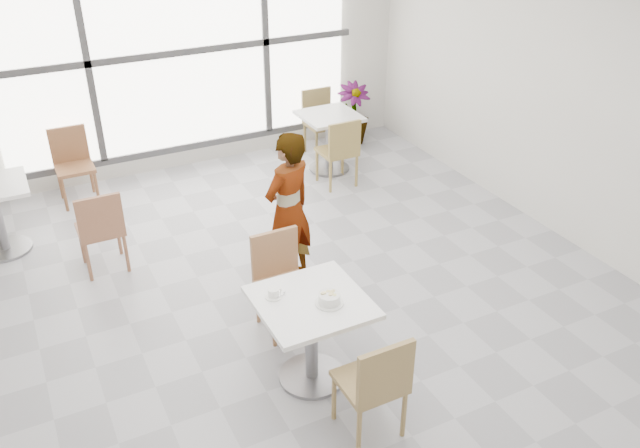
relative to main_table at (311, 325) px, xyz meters
name	(u,v)px	position (x,y,z in m)	size (l,w,h in m)	color
floor	(305,304)	(0.37, 0.89, -0.52)	(7.00, 7.00, 0.00)	#9E9EA5
wall_back	(179,51)	(0.37, 4.39, 0.98)	(6.00, 6.00, 0.00)	silver
wall_right	(578,98)	(3.37, 0.89, 0.98)	(7.00, 7.00, 0.00)	silver
window	(181,52)	(0.37, 4.32, 0.98)	(4.60, 0.07, 2.52)	white
main_table	(311,325)	(0.00, 0.00, 0.00)	(0.80, 0.80, 0.75)	white
chair_near	(376,381)	(0.13, -0.72, -0.02)	(0.42, 0.42, 0.87)	#9C7F4D
chair_far	(280,275)	(0.07, 0.75, -0.02)	(0.42, 0.42, 0.87)	#A5724B
oatmeal_bowl	(329,299)	(0.10, -0.10, 0.27)	(0.21, 0.21, 0.09)	white
coffee_cup	(274,293)	(-0.23, 0.16, 0.26)	(0.16, 0.13, 0.07)	white
person	(288,210)	(0.42, 1.32, 0.23)	(0.55, 0.36, 1.51)	black
bg_table_right	(329,134)	(1.92, 3.40, -0.04)	(0.70, 0.70, 0.75)	silver
bg_chair_left_near	(101,227)	(-1.13, 2.27, -0.02)	(0.42, 0.42, 0.87)	#976145
bg_chair_left_far	(72,160)	(-1.12, 4.01, -0.02)	(0.42, 0.42, 0.87)	brown
bg_chair_right_near	(340,149)	(1.81, 2.90, -0.02)	(0.42, 0.42, 0.87)	olive
bg_chair_right_far	(320,118)	(2.07, 3.95, -0.02)	(0.42, 0.42, 0.87)	olive
plant_right	(353,113)	(2.64, 4.08, -0.10)	(0.47, 0.47, 0.84)	#4C8C3F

